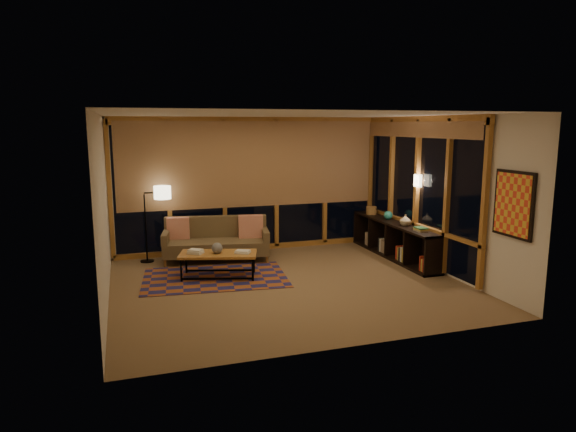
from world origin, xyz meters
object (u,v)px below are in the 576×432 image
object	(u,v)px
sofa	(216,240)
floor_lamp	(146,224)
bookshelf	(394,240)
coffee_table	(218,265)

from	to	relation	value
sofa	floor_lamp	size ratio (longest dim) A/B	1.36
floor_lamp	bookshelf	distance (m)	4.74
floor_lamp	sofa	bearing A→B (deg)	-6.05
coffee_table	bookshelf	xyz separation A→B (m)	(3.49, 0.29, 0.14)
sofa	coffee_table	bearing A→B (deg)	-88.33
sofa	coffee_table	distance (m)	1.13
floor_lamp	bookshelf	bearing A→B (deg)	-5.36
floor_lamp	coffee_table	bearing A→B (deg)	-43.90
sofa	bookshelf	size ratio (longest dim) A/B	0.70
coffee_table	floor_lamp	xyz separation A→B (m)	(-1.10, 1.43, 0.51)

